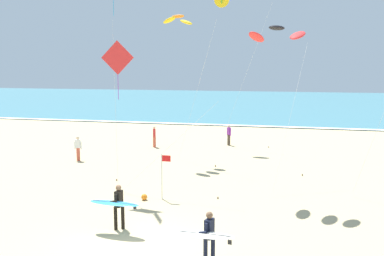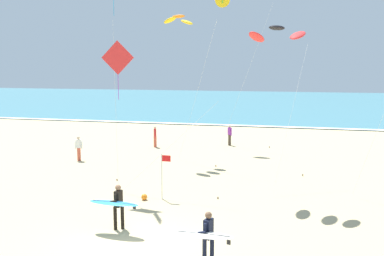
{
  "view_description": "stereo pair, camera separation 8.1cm",
  "coord_description": "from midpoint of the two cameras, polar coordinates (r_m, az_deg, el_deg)",
  "views": [
    {
      "loc": [
        5.0,
        -12.57,
        5.98
      ],
      "look_at": [
        0.79,
        5.32,
        3.28
      ],
      "focal_mm": 39.13,
      "sensor_mm": 36.0,
      "label": 1
    },
    {
      "loc": [
        5.07,
        -12.55,
        5.98
      ],
      "look_at": [
        0.79,
        5.32,
        3.28
      ],
      "focal_mm": 39.13,
      "sensor_mm": 36.0,
      "label": 2
    }
  ],
  "objects": [
    {
      "name": "ground_plane",
      "position": [
        14.79,
        -7.94,
        -15.57
      ],
      "size": [
        160.0,
        160.0,
        0.0
      ],
      "primitive_type": "plane",
      "color": "tan"
    },
    {
      "name": "ocean_water",
      "position": [
        72.04,
        9.44,
        3.52
      ],
      "size": [
        160.0,
        60.0,
        0.08
      ],
      "primitive_type": "cube",
      "color": "teal",
      "rests_on": "ground"
    },
    {
      "name": "shoreline_foam",
      "position": [
        42.63,
        6.56,
        0.36
      ],
      "size": [
        160.0,
        0.89,
        0.01
      ],
      "primitive_type": "cube",
      "color": "white",
      "rests_on": "ocean_water"
    },
    {
      "name": "surfer_lead",
      "position": [
        12.79,
        2.1,
        -14.36
      ],
      "size": [
        2.0,
        1.13,
        1.71
      ],
      "color": "black",
      "rests_on": "ground"
    },
    {
      "name": "surfer_trailing",
      "position": [
        15.72,
        -10.11,
        -10.1
      ],
      "size": [
        1.96,
        0.95,
        1.71
      ],
      "color": "black",
      "rests_on": "ground"
    },
    {
      "name": "kite_arc_amber_far",
      "position": [
        26.73,
        -1.74,
        14.5
      ],
      "size": [
        3.6,
        2.53,
        9.16
      ],
      "color": "yellow",
      "rests_on": "ground"
    },
    {
      "name": "kite_delta_golden_high",
      "position": [
        31.69,
        4.3,
        16.91
      ],
      "size": [
        4.2,
        0.39,
        11.32
      ],
      "color": "yellow",
      "rests_on": "ground"
    },
    {
      "name": "kite_arc_charcoal_distant",
      "position": [
        19.09,
        11.61,
        12.48
      ],
      "size": [
        2.86,
        5.24,
        7.76
      ],
      "color": "red",
      "rests_on": "ground"
    },
    {
      "name": "kite_diamond_scarlet_close",
      "position": [
        19.48,
        -9.75,
        8.98
      ],
      "size": [
        5.43,
        0.36,
        7.16
      ],
      "color": "red",
      "rests_on": "ground"
    },
    {
      "name": "bystander_red_top",
      "position": [
        31.39,
        -4.98,
        -1.15
      ],
      "size": [
        0.26,
        0.48,
        1.59
      ],
      "color": "#D8593F",
      "rests_on": "ground"
    },
    {
      "name": "bystander_white_top",
      "position": [
        27.72,
        -15.1,
        -2.68
      ],
      "size": [
        0.5,
        0.22,
        1.59
      ],
      "color": "#D8593F",
      "rests_on": "ground"
    },
    {
      "name": "bystander_purple_top",
      "position": [
        32.1,
        5.23,
        -0.94
      ],
      "size": [
        0.35,
        0.4,
        1.59
      ],
      "color": "#4C3D2D",
      "rests_on": "ground"
    },
    {
      "name": "lifeguard_flag",
      "position": [
        19.04,
        -3.86,
        -6.0
      ],
      "size": [
        0.45,
        0.05,
        2.1
      ],
      "color": "silver",
      "rests_on": "ground"
    },
    {
      "name": "beach_ball",
      "position": [
        19.28,
        -6.4,
        -9.33
      ],
      "size": [
        0.28,
        0.28,
        0.28
      ],
      "primitive_type": "sphere",
      "color": "orange",
      "rests_on": "ground"
    }
  ]
}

